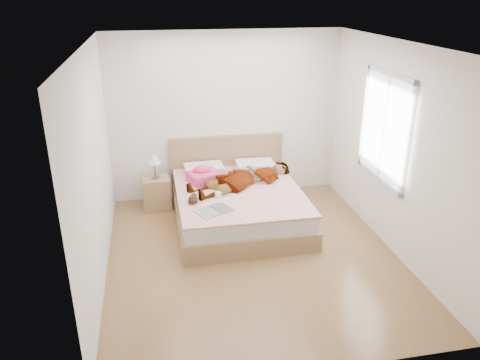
% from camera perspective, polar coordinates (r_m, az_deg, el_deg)
% --- Properties ---
extents(ground, '(4.00, 4.00, 0.00)m').
position_cam_1_polar(ground, '(6.03, 1.56, -9.22)').
color(ground, '#513219').
rests_on(ground, ground).
extents(woman, '(1.83, 1.31, 0.24)m').
position_cam_1_polar(woman, '(6.81, 0.52, 0.59)').
color(woman, white).
rests_on(woman, bed).
extents(hair, '(0.54, 0.64, 0.09)m').
position_cam_1_polar(hair, '(7.17, -4.67, 1.03)').
color(hair, black).
rests_on(hair, bed).
extents(phone, '(0.08, 0.10, 0.05)m').
position_cam_1_polar(phone, '(7.08, -4.10, 1.96)').
color(phone, silver).
rests_on(phone, bed).
extents(room_shell, '(4.00, 4.00, 4.00)m').
position_cam_1_polar(room_shell, '(6.27, 17.22, 6.06)').
color(room_shell, white).
rests_on(room_shell, ground).
extents(bed, '(1.80, 2.08, 1.00)m').
position_cam_1_polar(bed, '(6.79, -0.30, -2.72)').
color(bed, brown).
rests_on(bed, ground).
extents(towel, '(0.53, 0.48, 0.23)m').
position_cam_1_polar(towel, '(6.89, -4.46, 0.58)').
color(towel, '#F9437A').
rests_on(towel, bed).
extents(magazine, '(0.54, 0.47, 0.03)m').
position_cam_1_polar(magazine, '(6.00, -3.04, -3.71)').
color(magazine, silver).
rests_on(magazine, bed).
extents(coffee_mug, '(0.12, 0.10, 0.09)m').
position_cam_1_polar(coffee_mug, '(6.36, -2.73, -1.81)').
color(coffee_mug, white).
rests_on(coffee_mug, bed).
extents(plush_toy, '(0.16, 0.22, 0.11)m').
position_cam_1_polar(plush_toy, '(6.23, -5.73, -2.30)').
color(plush_toy, black).
rests_on(plush_toy, bed).
extents(nightstand, '(0.43, 0.39, 0.88)m').
position_cam_1_polar(nightstand, '(7.24, -10.15, -1.27)').
color(nightstand, '#895F3F').
rests_on(nightstand, ground).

